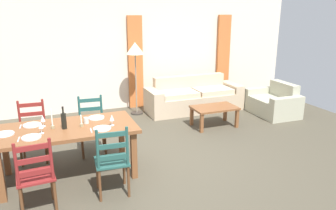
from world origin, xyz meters
The scene contains 29 objects.
ground_plane centered at (0.00, 0.00, -0.01)m, with size 9.60×9.60×0.02m, color #494435.
wall_far centered at (0.00, 3.30, 1.35)m, with size 9.60×0.16×2.70m, color beige.
curtain_panel_left centered at (0.61, 3.16, 1.10)m, with size 0.35×0.08×2.20m, color #CA6A33.
curtain_panel_right centered at (3.01, 3.16, 1.10)m, with size 0.35×0.08×2.20m, color #CA6A33.
dining_table centered at (-1.24, 0.11, 0.66)m, with size 1.90×0.96×0.75m.
dining_chair_near_left centered at (-1.67, -0.68, 0.48)m, with size 0.45×0.43×0.96m.
dining_chair_near_right centered at (-0.76, -0.61, 0.48)m, with size 0.45×0.43×0.96m.
dining_chair_far_left centered at (-1.72, 0.88, 0.48)m, with size 0.44×0.42×0.96m.
dining_chair_far_right centered at (-0.80, 0.82, 0.48)m, with size 0.45×0.43×0.96m.
dinner_plate_near_left centered at (-1.69, -0.14, 0.76)m, with size 0.24×0.24×0.02m, color white.
fork_near_left centered at (-1.84, -0.14, 0.75)m, with size 0.02×0.17×0.01m, color silver.
dinner_plate_near_right centered at (-0.79, -0.14, 0.76)m, with size 0.24×0.24×0.02m, color white.
fork_near_right centered at (-0.94, -0.14, 0.75)m, with size 0.02×0.17×0.01m, color silver.
dinner_plate_far_left centered at (-1.69, 0.36, 0.76)m, with size 0.24×0.24×0.02m, color white.
fork_far_left centered at (-1.84, 0.36, 0.75)m, with size 0.02×0.17×0.01m, color silver.
dinner_plate_far_right centered at (-0.79, 0.36, 0.76)m, with size 0.24×0.24×0.02m, color white.
fork_far_right centered at (-0.94, 0.36, 0.75)m, with size 0.02×0.17×0.01m, color silver.
dinner_plate_head_west centered at (-2.02, 0.11, 0.76)m, with size 0.24×0.24×0.02m, color white.
wine_bottle centered at (-1.27, 0.06, 0.87)m, with size 0.07×0.07×0.32m.
wine_glass_near_left centered at (-1.56, -0.02, 0.86)m, with size 0.06×0.06×0.16m.
wine_glass_near_right centered at (-0.63, -0.05, 0.86)m, with size 0.06×0.06×0.16m.
wine_glass_far_left centered at (-1.54, 0.26, 0.86)m, with size 0.06×0.06×0.16m.
coffee_cup_primary centered at (-0.96, 0.17, 0.80)m, with size 0.07×0.07×0.09m, color silver.
candle_tall centered at (-1.42, 0.13, 0.83)m, with size 0.05×0.05×0.28m.
candle_short centered at (-1.04, 0.07, 0.80)m, with size 0.05×0.05×0.17m.
couch centered at (1.81, 2.43, 0.29)m, with size 2.28×0.81×0.80m.
coffee_table centered at (1.72, 1.22, 0.36)m, with size 0.90×0.56×0.42m.
armchair_upholstered centered at (3.43, 1.47, 0.25)m, with size 0.82×1.17×0.72m.
standing_lamp centered at (0.46, 2.62, 1.41)m, with size 0.40×0.40×1.64m.
Camera 1 is at (-1.45, -4.37, 2.32)m, focal length 34.82 mm.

